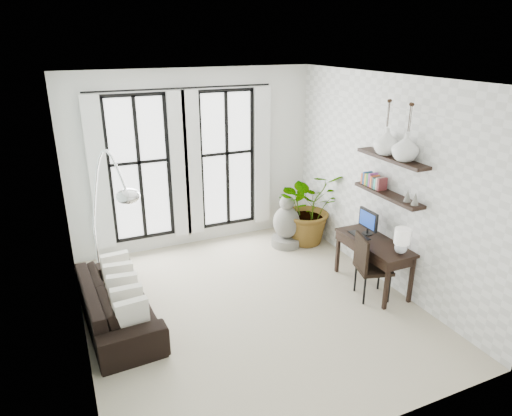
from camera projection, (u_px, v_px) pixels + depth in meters
floor at (251, 307)px, 6.63m from camera, size 5.00×5.00×0.00m
ceiling at (249, 79)px, 5.50m from camera, size 5.00×5.00×0.00m
wall_left at (70, 231)px, 5.21m from camera, size 0.00×5.00×5.00m
wall_right at (386, 183)px, 6.93m from camera, size 0.00×5.00×5.00m
wall_back at (195, 160)px, 8.20m from camera, size 4.50×0.00×4.50m
windows at (185, 164)px, 8.08m from camera, size 3.26×0.13×2.65m
wall_shelves at (388, 179)px, 6.66m from camera, size 0.25×1.30×0.60m
sofa at (117, 302)px, 6.18m from camera, size 0.94×2.16×0.62m
throw_pillows at (123, 288)px, 6.15m from camera, size 0.40×1.52×0.40m
plant at (309, 206)px, 8.50m from camera, size 1.42×1.27×1.43m
desk at (376, 245)px, 6.87m from camera, size 0.56×1.32×1.17m
desk_chair at (368, 263)px, 6.68m from camera, size 0.58×0.58×1.00m
arc_lamp at (107, 186)px, 6.22m from camera, size 0.73×1.46×2.30m
buddha at (286, 225)px, 8.44m from camera, size 0.55×0.55×0.99m
vase_a at (406, 147)px, 6.22m from camera, size 0.37×0.37×0.38m
vase_b at (386, 141)px, 6.56m from camera, size 0.37×0.37×0.38m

